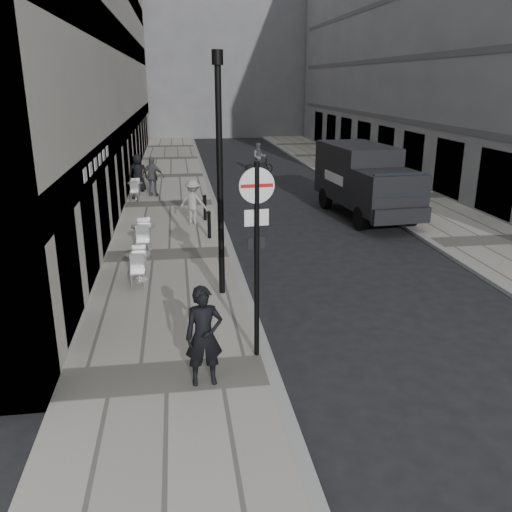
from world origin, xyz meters
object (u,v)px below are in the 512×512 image
Objects in this scene: cyclist at (259,162)px; sign_post at (257,236)px; lamppost at (220,166)px; walking_man at (204,336)px; panel_van at (364,178)px.

sign_post is at bearing -101.55° from cyclist.
lamppost is (-0.40, 3.49, 0.82)m from sign_post.
sign_post is at bearing 36.95° from walking_man.
cyclist is (4.65, 24.05, -0.34)m from walking_man.
lamppost is 0.95× the size of panel_van.
sign_post reaches higher than walking_man.
panel_van reaches higher than walking_man.
sign_post is 2.12× the size of cyclist.
lamppost is at bearing 90.78° from sign_post.
walking_man is 24.50m from cyclist.
panel_van reaches higher than cyclist.
cyclist is at bearing 75.61° from walking_man.
walking_man is at bearing -125.17° from panel_van.
lamppost reaches higher than walking_man.
lamppost is 10.57m from panel_van.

